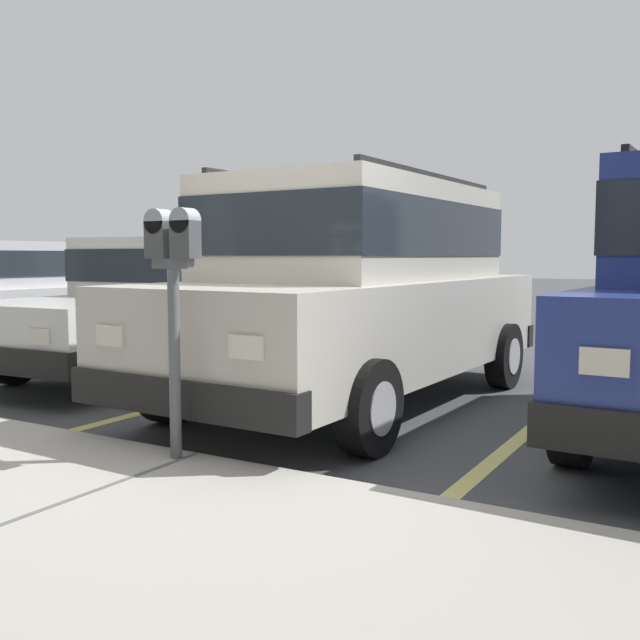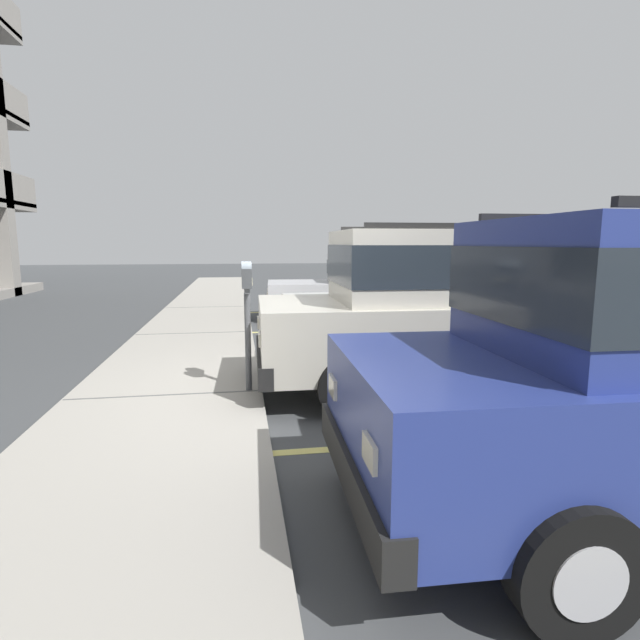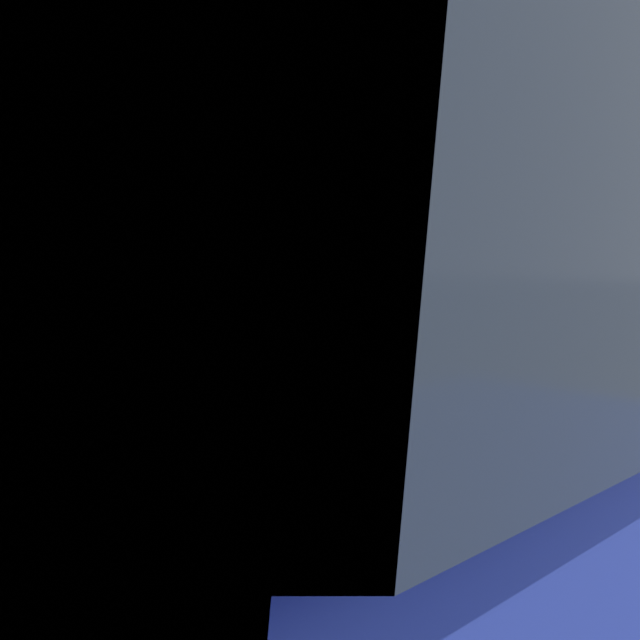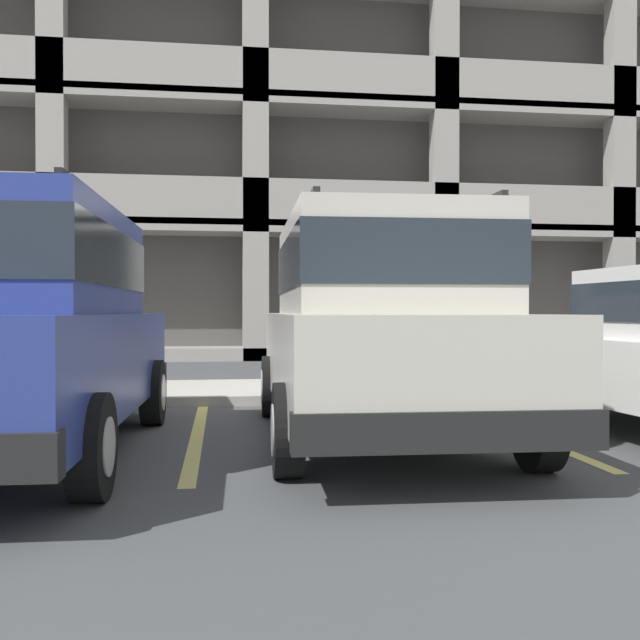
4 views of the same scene
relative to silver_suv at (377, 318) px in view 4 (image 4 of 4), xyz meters
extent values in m
cube|color=#444749|center=(-0.11, 2.17, -1.14)|extent=(80.00, 80.00, 0.10)
cube|color=#ADA89E|center=(-0.11, 3.47, -1.03)|extent=(40.00, 2.20, 0.12)
cube|color=#606060|center=(-4.11, 3.47, -0.97)|extent=(0.03, 2.16, 0.00)
cube|color=#606060|center=(-0.11, 3.47, -0.97)|extent=(0.03, 2.16, 0.00)
cube|color=#606060|center=(3.89, 3.47, -0.97)|extent=(0.03, 2.16, 0.00)
cube|color=#DBD16B|center=(-1.62, 0.77, -1.08)|extent=(0.12, 4.80, 0.01)
cube|color=#DBD16B|center=(1.41, 0.77, -1.08)|extent=(0.12, 4.80, 0.01)
cube|color=beige|center=(0.00, 0.02, -0.36)|extent=(1.97, 4.75, 0.80)
cube|color=beige|center=(0.00, -0.03, 0.46)|extent=(1.70, 2.96, 0.84)
cube|color=#232B33|center=(0.00, -0.03, 0.48)|extent=(1.73, 2.98, 0.46)
cube|color=black|center=(0.07, 2.33, -0.64)|extent=(1.88, 0.21, 0.24)
cube|color=black|center=(-0.07, -2.29, -0.64)|extent=(1.88, 0.21, 0.24)
cube|color=silver|center=(0.64, 2.36, -0.28)|extent=(0.24, 0.04, 0.14)
cube|color=silver|center=(-0.50, 2.40, -0.28)|extent=(0.24, 0.04, 0.14)
cylinder|color=black|center=(0.94, 1.45, -0.76)|extent=(0.22, 0.67, 0.66)
cylinder|color=#B2B2B7|center=(0.94, 1.45, -0.76)|extent=(0.23, 0.37, 0.36)
cylinder|color=black|center=(-0.86, 1.50, -0.76)|extent=(0.22, 0.67, 0.66)
cylinder|color=#B2B2B7|center=(-0.86, 1.50, -0.76)|extent=(0.23, 0.37, 0.36)
cylinder|color=black|center=(0.86, -1.46, -0.76)|extent=(0.22, 0.67, 0.66)
cylinder|color=#B2B2B7|center=(0.86, -1.46, -0.76)|extent=(0.23, 0.37, 0.36)
cylinder|color=black|center=(-0.94, -1.41, -0.76)|extent=(0.22, 0.67, 0.66)
cylinder|color=#B2B2B7|center=(-0.94, -1.41, -0.76)|extent=(0.23, 0.37, 0.36)
cube|color=black|center=(0.69, -0.05, 0.92)|extent=(0.13, 2.62, 0.05)
cube|color=black|center=(-0.69, -0.01, 0.92)|extent=(0.13, 2.62, 0.05)
cube|color=navy|center=(-3.03, -0.38, -0.36)|extent=(1.98, 4.75, 0.80)
cube|color=navy|center=(-3.03, -0.43, 0.46)|extent=(1.71, 2.96, 0.84)
cube|color=#232B33|center=(-3.03, -0.43, 0.48)|extent=(1.73, 2.99, 0.46)
cube|color=black|center=(-2.96, 1.93, -0.64)|extent=(1.88, 0.22, 0.24)
cube|color=silver|center=(-2.39, 1.96, -0.28)|extent=(0.24, 0.04, 0.14)
cube|color=silver|center=(-3.53, 2.00, -0.28)|extent=(0.24, 0.04, 0.14)
cylinder|color=black|center=(-2.09, 1.05, -0.76)|extent=(0.22, 0.67, 0.66)
cylinder|color=#B2B2B7|center=(-2.09, 1.05, -0.76)|extent=(0.23, 0.37, 0.36)
cylinder|color=black|center=(-2.17, -1.86, -0.76)|extent=(0.22, 0.67, 0.66)
cylinder|color=#B2B2B7|center=(-2.17, -1.86, -0.76)|extent=(0.23, 0.37, 0.36)
cube|color=black|center=(-2.34, -0.45, 0.92)|extent=(0.13, 2.62, 0.05)
cube|color=black|center=(2.65, 1.73, -0.67)|extent=(1.74, 0.26, 0.24)
cube|color=silver|center=(3.17, 1.81, -0.43)|extent=(0.24, 0.04, 0.14)
cube|color=silver|center=(2.12, 1.76, -0.43)|extent=(0.24, 0.04, 0.14)
cylinder|color=black|center=(1.86, 0.89, -0.79)|extent=(0.19, 0.61, 0.60)
cylinder|color=#B2B2B7|center=(1.86, 0.89, -0.79)|extent=(0.20, 0.34, 0.33)
cylinder|color=#595B60|center=(-0.06, 2.52, -0.40)|extent=(0.07, 0.07, 1.14)
cube|color=#595B60|center=(-0.06, 2.52, 0.21)|extent=(0.28, 0.06, 0.06)
cube|color=#424447|center=(-0.16, 2.52, 0.35)|extent=(0.15, 0.11, 0.22)
cylinder|color=#8C99A3|center=(-0.16, 2.52, 0.46)|extent=(0.15, 0.11, 0.15)
cube|color=#B7B293|center=(-0.16, 2.46, 0.31)|extent=(0.08, 0.01, 0.08)
cube|color=#424447|center=(0.04, 2.52, 0.35)|extent=(0.15, 0.11, 0.22)
cylinder|color=#8C99A3|center=(0.04, 2.52, 0.46)|extent=(0.15, 0.11, 0.15)
cube|color=#B7B293|center=(0.04, 2.46, 0.31)|extent=(0.08, 0.01, 0.08)
cube|color=#54514D|center=(-0.62, 15.81, 6.41)|extent=(31.36, 8.80, 15.00)
cube|color=gray|center=(-0.62, 15.21, -0.94)|extent=(32.00, 10.00, 0.30)
cube|color=gray|center=(-0.62, 15.21, 2.06)|extent=(32.00, 10.00, 0.30)
cube|color=gray|center=(-0.62, 10.31, 2.61)|extent=(32.00, 0.20, 1.10)
cube|color=gray|center=(-0.62, 15.21, 5.06)|extent=(32.00, 10.00, 0.30)
cube|color=gray|center=(-0.62, 10.31, 5.61)|extent=(32.00, 0.20, 1.10)
cube|color=gray|center=(-0.62, 15.21, 8.06)|extent=(32.00, 10.00, 0.30)
cube|color=gray|center=(-5.19, 10.46, 6.41)|extent=(0.60, 0.50, 15.00)
cube|color=gray|center=(-0.62, 10.46, 6.41)|extent=(0.60, 0.50, 15.00)
cube|color=gray|center=(3.96, 10.46, 6.41)|extent=(0.60, 0.50, 15.00)
cube|color=gray|center=(8.53, 10.46, 6.41)|extent=(0.60, 0.50, 15.00)
camera|label=1|loc=(-2.94, 5.72, 0.25)|focal=40.00mm
camera|label=2|loc=(-5.77, 2.61, 0.73)|focal=28.00mm
camera|label=3|loc=(-3.46, -1.95, 0.30)|focal=40.00mm
camera|label=4|loc=(-1.39, -6.31, 0.06)|focal=40.00mm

